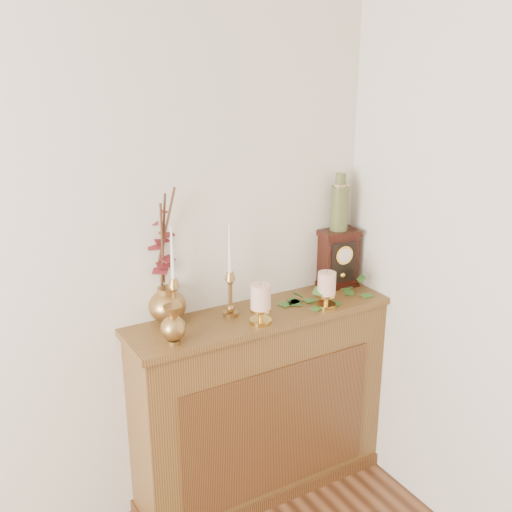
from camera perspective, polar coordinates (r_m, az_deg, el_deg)
console_shelf at (r=2.89m, az=0.56°, el=-14.28°), size 1.24×0.34×0.93m
candlestick_left at (r=2.50m, az=-7.81°, el=-3.63°), size 0.07×0.07×0.43m
candlestick_center at (r=2.57m, az=-2.47°, el=-2.93°), size 0.07×0.07×0.41m
bud_vase at (r=2.36m, az=-7.88°, el=-6.57°), size 0.10×0.10×0.16m
ginger_jar at (r=2.52m, az=-8.95°, el=-0.41°), size 0.24×0.26×0.59m
pillar_candle_left at (r=2.51m, az=0.45°, el=-4.37°), size 0.10×0.10×0.19m
pillar_candle_right at (r=2.69m, az=6.74°, el=-3.02°), size 0.09×0.09×0.18m
ivy_garland at (r=2.84m, az=8.03°, el=-3.53°), size 0.47×0.21×0.09m
mantel_clock at (r=2.93m, az=7.76°, el=-0.24°), size 0.20×0.15×0.28m
ceramic_vase at (r=2.86m, az=7.96°, el=4.84°), size 0.08×0.08×0.27m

